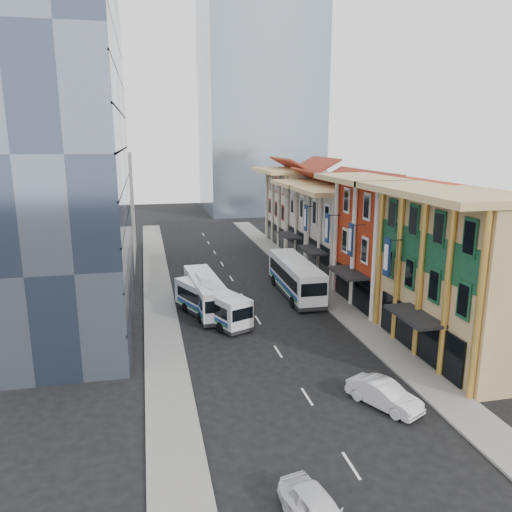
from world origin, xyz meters
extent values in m
plane|color=black|center=(0.00, 0.00, 0.00)|extent=(200.00, 200.00, 0.00)
cube|color=slate|center=(8.50, 22.00, 0.07)|extent=(3.00, 90.00, 0.15)
cube|color=slate|center=(-8.50, 22.00, 0.07)|extent=(3.00, 90.00, 0.15)
cube|color=tan|center=(14.00, 5.00, 6.00)|extent=(8.00, 14.00, 12.00)
cube|color=#B03013|center=(14.00, 17.00, 6.00)|extent=(8.00, 10.00, 12.00)
cube|color=beige|center=(14.00, 26.50, 5.00)|extent=(8.00, 9.00, 10.00)
cube|color=beige|center=(14.00, 35.50, 5.00)|extent=(8.00, 9.00, 10.00)
cube|color=beige|center=(14.00, 46.00, 5.50)|extent=(8.00, 12.00, 11.00)
cube|color=#3C465F|center=(-17.00, 19.00, 15.00)|extent=(12.00, 26.00, 30.00)
cube|color=gray|center=(-16.00, 42.00, 7.00)|extent=(10.00, 18.00, 14.00)
imported|color=silver|center=(-3.02, -9.46, 0.77)|extent=(2.77, 4.80, 1.53)
imported|color=silver|center=(4.18, -1.13, 0.79)|extent=(3.66, 4.99, 1.57)
camera|label=1|loc=(-9.40, -26.24, 15.92)|focal=35.00mm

